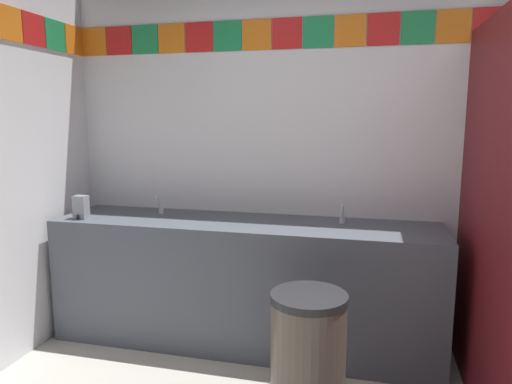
# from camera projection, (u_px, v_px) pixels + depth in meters

# --- Properties ---
(wall_back) EXTENTS (4.18, 0.09, 2.64)m
(wall_back) POSITION_uv_depth(u_px,v_px,m) (362.00, 149.00, 3.14)
(wall_back) COLOR silver
(wall_back) RESTS_ON ground_plane
(vanity_counter) EXTENTS (2.58, 0.59, 0.85)m
(vanity_counter) POSITION_uv_depth(u_px,v_px,m) (244.00, 281.00, 3.13)
(vanity_counter) COLOR #4C515B
(vanity_counter) RESTS_ON ground_plane
(faucet_left) EXTENTS (0.04, 0.10, 0.14)m
(faucet_left) POSITION_uv_depth(u_px,v_px,m) (160.00, 207.00, 3.30)
(faucet_left) COLOR silver
(faucet_left) RESTS_ON vanity_counter
(faucet_right) EXTENTS (0.04, 0.10, 0.14)m
(faucet_right) POSITION_uv_depth(u_px,v_px,m) (342.00, 216.00, 2.99)
(faucet_right) COLOR silver
(faucet_right) RESTS_ON vanity_counter
(soap_dispenser) EXTENTS (0.09, 0.09, 0.16)m
(soap_dispenser) POSITION_uv_depth(u_px,v_px,m) (81.00, 207.00, 3.14)
(soap_dispenser) COLOR gray
(soap_dispenser) RESTS_ON vanity_counter
(trash_bin) EXTENTS (0.39, 0.39, 0.67)m
(trash_bin) POSITION_uv_depth(u_px,v_px,m) (308.00, 356.00, 2.35)
(trash_bin) COLOR brown
(trash_bin) RESTS_ON ground_plane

